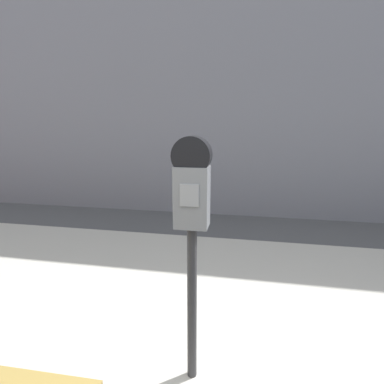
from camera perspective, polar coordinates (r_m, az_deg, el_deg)
sidewalk at (r=2.92m, az=11.82°, el=-20.28°), size 24.00×2.80×0.13m
building_facade at (r=5.63m, az=12.61°, el=22.50°), size 24.00×0.30×5.26m
parking_meter at (r=1.62m, az=-0.00°, el=-3.03°), size 0.20×0.15×1.46m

